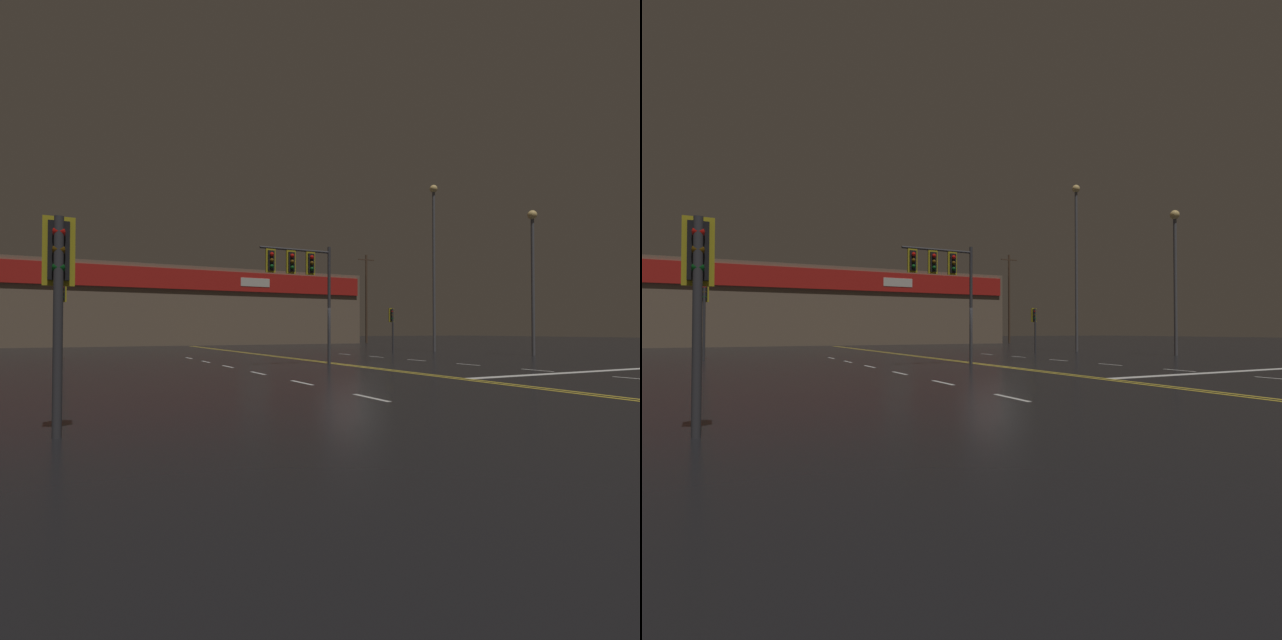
{
  "view_description": "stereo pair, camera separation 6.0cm",
  "coord_description": "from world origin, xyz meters",
  "views": [
    {
      "loc": [
        -10.94,
        -18.31,
        1.49
      ],
      "look_at": [
        0.0,
        2.92,
        2.0
      ],
      "focal_mm": 28.0,
      "sensor_mm": 36.0,
      "label": 1
    },
    {
      "loc": [
        -10.88,
        -18.33,
        1.49
      ],
      "look_at": [
        0.0,
        2.92,
        2.0
      ],
      "focal_mm": 28.0,
      "sensor_mm": 36.0,
      "label": 2
    }
  ],
  "objects": [
    {
      "name": "ground_plane",
      "position": [
        0.0,
        0.0,
        0.0
      ],
      "size": [
        200.0,
        200.0,
        0.0
      ],
      "primitive_type": "plane",
      "color": "black"
    },
    {
      "name": "road_markings",
      "position": [
        0.9,
        -1.24,
        0.0
      ],
      "size": [
        14.49,
        60.0,
        0.01
      ],
      "color": "gold",
      "rests_on": "ground"
    },
    {
      "name": "traffic_signal_median",
      "position": [
        -1.93,
        1.04,
        4.04
      ],
      "size": [
        3.31,
        0.36,
        5.2
      ],
      "color": "#38383D",
      "rests_on": "ground"
    },
    {
      "name": "traffic_signal_corner_southwest",
      "position": [
        -11.01,
        -10.35,
        2.28
      ],
      "size": [
        0.42,
        0.36,
        3.12
      ],
      "color": "#38383D",
      "rests_on": "ground"
    },
    {
      "name": "traffic_signal_corner_northeast",
      "position": [
        9.89,
        10.92,
        2.27
      ],
      "size": [
        0.42,
        0.36,
        3.1
      ],
      "color": "#38383D",
      "rests_on": "ground"
    },
    {
      "name": "traffic_signal_corner_northwest",
      "position": [
        -11.03,
        10.32,
        2.9
      ],
      "size": [
        0.42,
        0.36,
        3.95
      ],
      "color": "#38383D",
      "rests_on": "ground"
    },
    {
      "name": "streetlight_near_left",
      "position": [
        14.12,
        2.39,
        5.64
      ],
      "size": [
        0.56,
        0.56,
        8.74
      ],
      "color": "#59595E",
      "rests_on": "ground"
    },
    {
      "name": "streetlight_near_right",
      "position": [
        12.68,
        9.66,
        7.41
      ],
      "size": [
        0.56,
        0.56,
        11.99
      ],
      "color": "#59595E",
      "rests_on": "ground"
    },
    {
      "name": "building_backdrop",
      "position": [
        0.0,
        36.66,
        4.01
      ],
      "size": [
        40.14,
        10.23,
        7.99
      ],
      "color": "#7A6651",
      "rests_on": "ground"
    },
    {
      "name": "utility_pole_row",
      "position": [
        0.08,
        32.55,
        5.48
      ],
      "size": [
        45.56,
        0.26,
        10.67
      ],
      "color": "#4C3828",
      "rests_on": "ground"
    }
  ]
}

